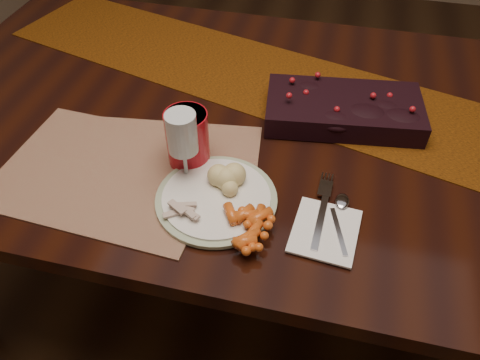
% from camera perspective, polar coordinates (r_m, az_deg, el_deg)
% --- Properties ---
extents(floor, '(5.00, 5.00, 0.00)m').
position_cam_1_polar(floor, '(1.69, 2.65, -12.76)').
color(floor, black).
rests_on(floor, ground).
extents(dining_table, '(1.80, 1.00, 0.75)m').
position_cam_1_polar(dining_table, '(1.39, 3.16, -4.58)').
color(dining_table, black).
rests_on(dining_table, floor).
extents(table_runner, '(1.55, 0.71, 0.00)m').
position_cam_1_polar(table_runner, '(1.26, 2.97, 12.31)').
color(table_runner, '#573C11').
rests_on(table_runner, dining_table).
extents(centerpiece, '(0.37, 0.23, 0.07)m').
position_cam_1_polar(centerpiece, '(1.12, 12.56, 8.76)').
color(centerpiece, black).
rests_on(centerpiece, table_runner).
extents(placemat_main, '(0.47, 0.37, 0.00)m').
position_cam_1_polar(placemat_main, '(1.00, -10.42, 1.39)').
color(placemat_main, '#856445').
rests_on(placemat_main, dining_table).
extents(placemat_second, '(0.46, 0.35, 0.00)m').
position_cam_1_polar(placemat_second, '(1.01, -15.70, 0.86)').
color(placemat_second, brown).
rests_on(placemat_second, dining_table).
extents(dinner_plate, '(0.29, 0.29, 0.01)m').
position_cam_1_polar(dinner_plate, '(0.92, -2.90, -2.24)').
color(dinner_plate, white).
rests_on(dinner_plate, placemat_main).
extents(baby_carrots, '(0.14, 0.12, 0.02)m').
position_cam_1_polar(baby_carrots, '(0.85, -1.11, -5.05)').
color(baby_carrots, '#CE5418').
rests_on(baby_carrots, dinner_plate).
extents(mashed_potatoes, '(0.10, 0.10, 0.05)m').
position_cam_1_polar(mashed_potatoes, '(0.91, -1.21, 0.55)').
color(mashed_potatoes, '#ECCB86').
rests_on(mashed_potatoes, dinner_plate).
extents(turkey_shreds, '(0.08, 0.07, 0.01)m').
position_cam_1_polar(turkey_shreds, '(0.88, -6.97, -3.47)').
color(turkey_shreds, beige).
rests_on(turkey_shreds, dinner_plate).
extents(napkin, '(0.13, 0.15, 0.00)m').
position_cam_1_polar(napkin, '(0.88, 10.34, -6.11)').
color(napkin, white).
rests_on(napkin, placemat_main).
extents(fork, '(0.03, 0.18, 0.00)m').
position_cam_1_polar(fork, '(0.90, 9.90, -3.94)').
color(fork, silver).
rests_on(fork, napkin).
extents(spoon, '(0.07, 0.14, 0.00)m').
position_cam_1_polar(spoon, '(0.90, 12.06, -4.97)').
color(spoon, white).
rests_on(spoon, napkin).
extents(red_cup, '(0.10, 0.10, 0.12)m').
position_cam_1_polar(red_cup, '(0.97, -6.41, 5.11)').
color(red_cup, '#B10E19').
rests_on(red_cup, placemat_main).
extents(wine_glass, '(0.06, 0.06, 0.16)m').
position_cam_1_polar(wine_glass, '(0.92, -6.88, 3.81)').
color(wine_glass, '#BABABA').
rests_on(wine_glass, dining_table).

